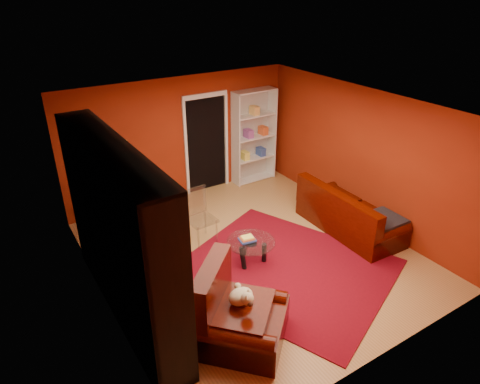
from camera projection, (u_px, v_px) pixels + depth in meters
floor at (252, 255)px, 7.51m from camera, size 5.00×5.50×0.05m
ceiling at (254, 107)px, 6.32m from camera, size 5.00×5.50×0.05m
wall_back at (180, 139)px, 9.01m from camera, size 5.00×0.05×2.60m
wall_left at (96, 232)px, 5.71m from camera, size 0.05×5.50×2.60m
wall_right at (363, 156)px, 8.12m from camera, size 0.05×5.50×2.60m
doorway at (207, 145)px, 9.38m from camera, size 1.06×0.60×2.16m
rug at (286, 269)px, 7.11m from camera, size 3.78×4.02×0.02m
media_unit at (120, 234)px, 5.69m from camera, size 0.55×3.35×2.56m
christmas_tree at (133, 190)px, 7.70m from camera, size 1.37×1.37×1.89m
gift_box_green at (155, 221)px, 8.27m from camera, size 0.30×0.30×0.26m
gift_box_red at (159, 200)px, 9.10m from camera, size 0.29×0.29×0.22m
white_bookshelf at (254, 137)px, 9.79m from camera, size 1.03×0.38×2.21m
armchair at (243, 313)px, 5.54m from camera, size 1.65×1.65×0.91m
dog at (241, 296)px, 5.49m from camera, size 0.50×0.49×0.30m
sofa at (351, 209)px, 8.03m from camera, size 0.99×2.11×0.90m
coffee_table at (251, 251)px, 7.20m from camera, size 0.94×0.94×0.51m
acrylic_chair at (201, 220)px, 7.65m from camera, size 0.51×0.55×0.92m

